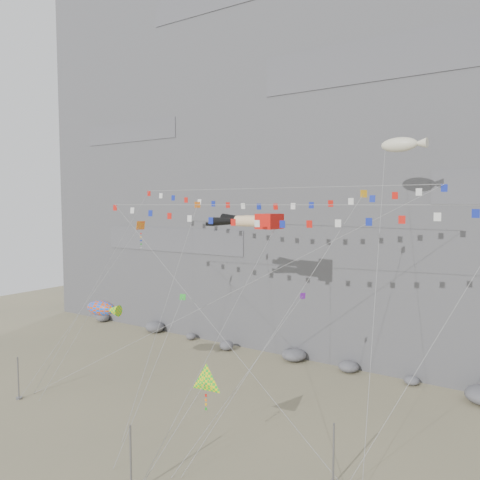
{
  "coord_description": "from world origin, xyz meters",
  "views": [
    {
      "loc": [
        21.8,
        -26.42,
        16.49
      ],
      "look_at": [
        -1.55,
        9.0,
        13.25
      ],
      "focal_mm": 35.0,
      "sensor_mm": 36.0,
      "label": 1
    }
  ],
  "objects": [
    {
      "name": "ground",
      "position": [
        0.0,
        0.0,
        0.0
      ],
      "size": [
        120.0,
        120.0,
        0.0
      ],
      "primitive_type": "plane",
      "color": "gray",
      "rests_on": "ground"
    },
    {
      "name": "small_kite_b",
      "position": [
        6.73,
        4.56,
        9.48
      ],
      "size": [
        3.88,
        11.58,
        15.01
      ],
      "color": "purple",
      "rests_on": "ground"
    },
    {
      "name": "cliff",
      "position": [
        0.0,
        32.0,
        25.0
      ],
      "size": [
        80.0,
        28.0,
        50.0
      ],
      "primitive_type": "cube",
      "color": "slate",
      "rests_on": "ground"
    },
    {
      "name": "blimp_windsock",
      "position": [
        11.67,
        11.97,
        21.18
      ],
      "size": [
        4.03,
        13.99,
        25.01
      ],
      "color": "beige",
      "rests_on": "ground"
    },
    {
      "name": "small_kite_d",
      "position": [
        10.15,
        7.6,
        16.98
      ],
      "size": [
        6.99,
        14.41,
        22.89
      ],
      "color": "orange",
      "rests_on": "ground"
    },
    {
      "name": "anchor_pole_right",
      "position": [
        11.87,
        -1.38,
        1.87
      ],
      "size": [
        0.12,
        0.12,
        3.74
      ],
      "primitive_type": "cylinder",
      "color": "slate",
      "rests_on": "ground"
    },
    {
      "name": "small_kite_a",
      "position": [
        -4.34,
        6.18,
        16.16
      ],
      "size": [
        2.8,
        11.88,
        19.99
      ],
      "color": "orange",
      "rests_on": "ground"
    },
    {
      "name": "anchor_pole_left",
      "position": [
        -15.09,
        -4.59,
        1.82
      ],
      "size": [
        0.12,
        0.12,
        3.65
      ],
      "primitive_type": "cylinder",
      "color": "slate",
      "rests_on": "ground"
    },
    {
      "name": "harlequin_kite",
      "position": [
        -9.36,
        4.2,
        14.49
      ],
      "size": [
        6.35,
        9.94,
        17.98
      ],
      "color": "red",
      "rests_on": "ground"
    },
    {
      "name": "talus_boulders",
      "position": [
        0.0,
        17.0,
        0.6
      ],
      "size": [
        60.0,
        3.0,
        1.2
      ],
      "primitive_type": null,
      "color": "slate",
      "rests_on": "ground"
    },
    {
      "name": "flag_banner_lower",
      "position": [
        3.82,
        5.02,
        16.44
      ],
      "size": [
        32.9,
        7.44,
        19.73
      ],
      "color": "red",
      "rests_on": "ground"
    },
    {
      "name": "flag_banner_upper",
      "position": [
        0.32,
        10.62,
        17.93
      ],
      "size": [
        30.49,
        14.27,
        27.37
      ],
      "color": "red",
      "rests_on": "ground"
    },
    {
      "name": "fish_windsock",
      "position": [
        -11.17,
        1.06,
        7.24
      ],
      "size": [
        4.19,
        6.05,
        9.02
      ],
      "color": "#E24A0B",
      "rests_on": "ground"
    },
    {
      "name": "legs_kite",
      "position": [
        0.61,
        7.28,
        15.08
      ],
      "size": [
        7.09,
        16.63,
        21.44
      ],
      "rotation": [
        0.0,
        0.0,
        -0.05
      ],
      "color": "red",
      "rests_on": "ground"
    },
    {
      "name": "anchor_pole_center",
      "position": [
        2.67,
        -8.63,
        2.05
      ],
      "size": [
        0.12,
        0.12,
        4.11
      ],
      "primitive_type": "cylinder",
      "color": "slate",
      "rests_on": "ground"
    },
    {
      "name": "small_kite_c",
      "position": [
        -1.14,
        0.32,
        9.26
      ],
      "size": [
        1.61,
        8.58,
        12.4
      ],
      "color": "#18A11D",
      "rests_on": "ground"
    },
    {
      "name": "delta_kite",
      "position": [
        4.21,
        -3.69,
        5.31
      ],
      "size": [
        2.92,
        4.45,
        7.23
      ],
      "color": "yellow",
      "rests_on": "ground"
    }
  ]
}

